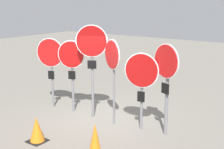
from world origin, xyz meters
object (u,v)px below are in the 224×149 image
(traffic_cone_1, at_px, (95,139))
(stop_sign_4, at_px, (142,77))
(stop_sign_1, at_px, (72,61))
(stop_sign_5, at_px, (166,72))
(stop_sign_2, at_px, (92,52))
(stop_sign_0, at_px, (50,58))
(stop_sign_3, at_px, (112,61))
(traffic_cone_0, at_px, (37,129))

(traffic_cone_1, bearing_deg, stop_sign_4, 85.20)
(stop_sign_1, relative_size, stop_sign_5, 0.94)
(stop_sign_5, bearing_deg, stop_sign_4, -153.18)
(stop_sign_2, relative_size, stop_sign_5, 1.15)
(stop_sign_0, relative_size, stop_sign_3, 0.94)
(stop_sign_4, height_order, traffic_cone_1, stop_sign_4)
(stop_sign_3, xyz_separation_m, traffic_cone_1, (0.70, -1.68, -1.49))
(stop_sign_5, bearing_deg, stop_sign_1, -156.57)
(stop_sign_0, bearing_deg, stop_sign_2, -15.98)
(stop_sign_1, height_order, stop_sign_5, stop_sign_5)
(stop_sign_0, distance_m, traffic_cone_0, 2.95)
(stop_sign_2, height_order, stop_sign_5, stop_sign_2)
(stop_sign_3, xyz_separation_m, stop_sign_4, (0.85, 0.15, -0.35))
(traffic_cone_0, bearing_deg, stop_sign_0, 127.49)
(stop_sign_4, bearing_deg, stop_sign_0, 170.05)
(stop_sign_2, bearing_deg, stop_sign_0, 153.44)
(stop_sign_0, relative_size, traffic_cone_0, 3.55)
(stop_sign_1, distance_m, stop_sign_5, 3.20)
(stop_sign_1, distance_m, stop_sign_4, 2.51)
(traffic_cone_1, bearing_deg, traffic_cone_0, -167.61)
(stop_sign_2, bearing_deg, stop_sign_4, -27.53)
(stop_sign_5, bearing_deg, traffic_cone_0, -115.39)
(stop_sign_0, height_order, stop_sign_1, stop_sign_0)
(stop_sign_1, relative_size, traffic_cone_1, 3.09)
(stop_sign_3, bearing_deg, traffic_cone_0, -86.10)
(stop_sign_3, relative_size, traffic_cone_1, 3.31)
(stop_sign_3, distance_m, traffic_cone_0, 2.70)
(stop_sign_3, height_order, stop_sign_4, stop_sign_3)
(stop_sign_2, height_order, stop_sign_3, stop_sign_2)
(stop_sign_0, xyz_separation_m, stop_sign_4, (3.35, 0.10, -0.16))
(stop_sign_3, relative_size, stop_sign_4, 1.14)
(stop_sign_4, bearing_deg, traffic_cone_1, -106.52)
(stop_sign_1, bearing_deg, stop_sign_3, -26.00)
(stop_sign_0, xyz_separation_m, stop_sign_5, (4.04, 0.16, 0.04))
(stop_sign_1, xyz_separation_m, stop_sign_4, (2.51, 0.01, -0.13))
(stop_sign_2, bearing_deg, stop_sign_1, 149.57)
(stop_sign_2, height_order, traffic_cone_1, stop_sign_2)
(stop_sign_1, height_order, traffic_cone_1, stop_sign_1)
(stop_sign_2, distance_m, stop_sign_5, 2.39)
(stop_sign_1, bearing_deg, traffic_cone_1, -59.08)
(stop_sign_0, height_order, stop_sign_3, stop_sign_3)
(stop_sign_2, height_order, stop_sign_4, stop_sign_2)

